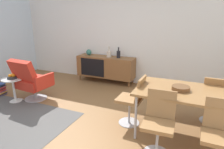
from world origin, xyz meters
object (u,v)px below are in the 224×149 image
at_px(dining_chair_front_left, 159,121).
at_px(side_table_round, 14,87).
at_px(dining_chair_back_right, 214,98).
at_px(dining_chair_front_right, 219,133).
at_px(vase_sculptural_dark, 118,54).
at_px(vase_cobalt, 89,52).
at_px(wooden_bowl_on_table, 181,88).
at_px(dining_chair_near_window, 133,99).
at_px(sideboard, 106,67).
at_px(vase_ceramic_small, 109,54).
at_px(lounge_chair_red, 31,80).
at_px(fruit_bowl, 12,77).
at_px(dining_table, 192,94).

bearing_deg(dining_chair_front_left, side_table_round, 172.35).
xyz_separation_m(dining_chair_back_right, dining_chair_front_right, (0.00, -1.12, 0.00)).
distance_m(vase_sculptural_dark, dining_chair_front_left, 2.87).
relative_size(vase_cobalt, dining_chair_front_right, 0.19).
bearing_deg(dining_chair_back_right, dining_chair_front_right, -89.93).
bearing_deg(wooden_bowl_on_table, dining_chair_front_right, -46.87).
bearing_deg(vase_sculptural_dark, dining_chair_near_window, -61.41).
xyz_separation_m(sideboard, vase_ceramic_small, (0.10, 0.00, 0.37)).
bearing_deg(side_table_round, wooden_bowl_on_table, 2.06).
xyz_separation_m(wooden_bowl_on_table, dining_chair_back_right, (0.51, 0.57, -0.30)).
xyz_separation_m(wooden_bowl_on_table, dining_chair_front_right, (0.51, -0.55, -0.30)).
bearing_deg(vase_sculptural_dark, lounge_chair_red, -126.89).
bearing_deg(side_table_round, vase_ceramic_small, 55.68).
bearing_deg(wooden_bowl_on_table, vase_ceramic_small, 137.30).
distance_m(wooden_bowl_on_table, lounge_chair_red, 3.07).
relative_size(vase_sculptural_dark, dining_chair_back_right, 0.33).
bearing_deg(vase_sculptural_dark, dining_chair_front_left, -57.31).
bearing_deg(side_table_round, dining_chair_front_right, -6.27).
bearing_deg(vase_ceramic_small, wooden_bowl_on_table, -42.70).
bearing_deg(side_table_round, dining_chair_back_right, 10.17).
xyz_separation_m(vase_sculptural_dark, fruit_bowl, (-1.62, -1.97, -0.26)).
height_order(vase_sculptural_dark, lounge_chair_red, vase_sculptural_dark).
xyz_separation_m(vase_cobalt, vase_ceramic_small, (0.62, 0.00, 0.01)).
bearing_deg(dining_chair_front_right, lounge_chair_red, 169.86).
height_order(sideboard, lounge_chair_red, lounge_chair_red).
bearing_deg(vase_sculptural_dark, dining_chair_front_right, -46.91).
height_order(dining_chair_front_right, dining_chair_front_left, same).
xyz_separation_m(vase_ceramic_small, dining_chair_front_right, (2.52, -2.40, -0.34)).
distance_m(vase_ceramic_small, fruit_bowl, 2.40).
relative_size(dining_table, wooden_bowl_on_table, 6.15).
bearing_deg(sideboard, vase_sculptural_dark, 0.29).
distance_m(vase_cobalt, dining_chair_front_right, 3.97).
xyz_separation_m(dining_chair_near_window, dining_chair_front_left, (0.54, -0.56, 0.00)).
distance_m(dining_chair_near_window, fruit_bowl, 2.63).
relative_size(dining_chair_near_window, lounge_chair_red, 0.90).
bearing_deg(dining_chair_front_left, dining_chair_near_window, 133.86).
height_order(dining_table, dining_chair_front_left, dining_chair_front_left).
bearing_deg(fruit_bowl, vase_ceramic_small, 55.72).
bearing_deg(fruit_bowl, dining_chair_front_left, -7.66).
height_order(vase_cobalt, lounge_chair_red, lounge_chair_red).
height_order(sideboard, dining_chair_back_right, dining_chair_back_right).
distance_m(dining_table, lounge_chair_red, 3.22).
height_order(dining_table, dining_chair_back_right, dining_chair_back_right).
xyz_separation_m(vase_cobalt, dining_chair_front_right, (3.14, -2.40, -0.33)).
relative_size(sideboard, dining_table, 1.00).
bearing_deg(sideboard, wooden_bowl_on_table, -41.25).
bearing_deg(dining_chair_back_right, wooden_bowl_on_table, -131.66).
distance_m(vase_sculptural_dark, dining_table, 2.64).
height_order(lounge_chair_red, fruit_bowl, lounge_chair_red).
xyz_separation_m(vase_ceramic_small, dining_chair_back_right, (2.52, -1.28, -0.34)).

